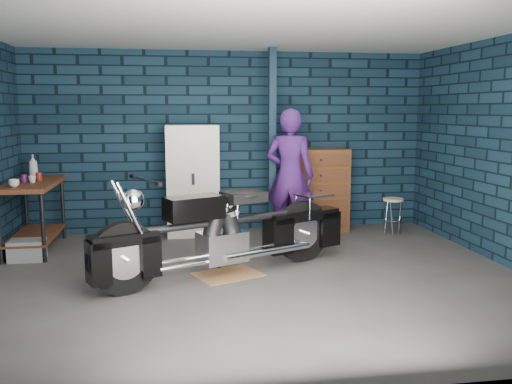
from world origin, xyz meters
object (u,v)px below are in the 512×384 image
locker (192,180)px  shop_stool (392,216)px  workbench (34,216)px  motorcycle (227,224)px  tool_chest (316,190)px  person (290,176)px  storage_bin (27,250)px

locker → shop_stool: bearing=-8.8°
workbench → motorcycle: (2.39, -1.47, 0.13)m
motorcycle → tool_chest: size_ratio=2.11×
workbench → locker: 2.21m
locker → shop_stool: 3.00m
workbench → motorcycle: 2.81m
person → shop_stool: 1.73m
person → locker: size_ratio=1.15×
storage_bin → locker: (2.08, 1.09, 0.68)m
workbench → person: bearing=-0.1°
motorcycle → locker: size_ratio=1.63×
motorcycle → storage_bin: bearing=134.0°
person → locker: person is taller
workbench → storage_bin: 0.60m
workbench → storage_bin: bearing=-87.7°
storage_bin → workbench: bearing=92.3°
motorcycle → storage_bin: (-2.37, 0.97, -0.45)m
tool_chest → shop_stool: (1.06, -0.45, -0.36)m
shop_stool → person: bearing=-174.9°
motorcycle → shop_stool: motorcycle is taller
workbench → locker: (2.10, 0.59, 0.35)m
workbench → shop_stool: workbench is taller
motorcycle → storage_bin: size_ratio=6.42×
storage_bin → motorcycle: bearing=-22.2°
workbench → shop_stool: bearing=1.6°
locker → storage_bin: bearing=-152.4°
motorcycle → person: (1.03, 1.46, 0.35)m
storage_bin → tool_chest: bearing=15.4°
workbench → person: (3.42, -0.00, 0.47)m
person → storage_bin: size_ratio=4.51×
person → storage_bin: (-3.40, -0.50, -0.80)m
storage_bin → shop_stool: 5.04m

